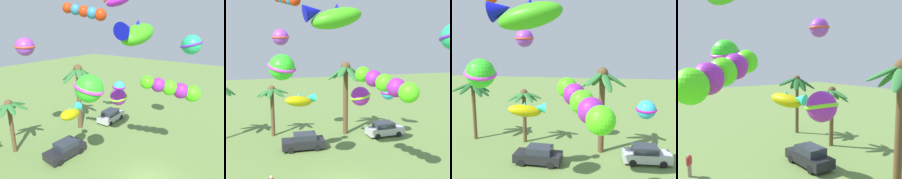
{
  "view_description": "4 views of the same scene",
  "coord_description": "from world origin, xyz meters",
  "views": [
    {
      "loc": [
        -12.84,
        -6.1,
        11.83
      ],
      "look_at": [
        1.69,
        4.93,
        6.41
      ],
      "focal_mm": 33.83,
      "sensor_mm": 36.0,
      "label": 1
    },
    {
      "loc": [
        -5.16,
        -16.31,
        9.86
      ],
      "look_at": [
        0.46,
        3.4,
        6.31
      ],
      "focal_mm": 44.21,
      "sensor_mm": 36.0,
      "label": 2
    },
    {
      "loc": [
        3.61,
        -12.84,
        10.18
      ],
      "look_at": [
        1.15,
        4.04,
        7.06
      ],
      "focal_mm": 43.97,
      "sensor_mm": 36.0,
      "label": 3
    },
    {
      "loc": [
        12.95,
        -4.04,
        7.69
      ],
      "look_at": [
        0.01,
        5.13,
        5.97
      ],
      "focal_mm": 42.65,
      "sensor_mm": 36.0,
      "label": 4
    }
  ],
  "objects": [
    {
      "name": "palm_tree_0",
      "position": [
        -9.41,
        12.67,
        4.9
      ],
      "size": [
        3.92,
        4.03,
        6.17
      ],
      "color": "brown",
      "rests_on": "ground"
    },
    {
      "name": "palm_tree_1",
      "position": [
        3.49,
        11.19,
        5.81
      ],
      "size": [
        4.2,
        4.26,
        7.81
      ],
      "color": "brown",
      "rests_on": "ground"
    },
    {
      "name": "palm_tree_2",
      "position": [
        -4.07,
        12.57,
        4.14
      ],
      "size": [
        3.46,
        3.31,
        5.41
      ],
      "color": "brown",
      "rests_on": "ground"
    },
    {
      "name": "parked_car_1",
      "position": [
        -1.56,
        7.97,
        0.75
      ],
      "size": [
        3.97,
        1.87,
        1.51
      ],
      "color": "black",
      "rests_on": "ground"
    },
    {
      "name": "spectator_0",
      "position": [
        -4.79,
        0.32,
        0.81
      ],
      "size": [
        0.44,
        0.42,
        1.59
      ],
      "color": "gray",
      "rests_on": "ground"
    },
    {
      "name": "kite_fish_0",
      "position": [
        -1.99,
        6.39,
        4.99
      ],
      "size": [
        3.03,
        2.09,
        1.3
      ],
      "color": "#C5B80A"
    },
    {
      "name": "kite_ball_2",
      "position": [
        -3.17,
        10.22,
        10.28
      ],
      "size": [
        2.01,
        2.01,
        1.52
      ],
      "color": "#9F3EDB"
    },
    {
      "name": "kite_tube_3",
      "position": [
        2.74,
        -0.26,
        7.17
      ],
      "size": [
        3.03,
        4.21,
        2.03
      ],
      "color": "#4EF21B"
    },
    {
      "name": "kite_ball_6",
      "position": [
        -3.72,
        2.61,
        8.17
      ],
      "size": [
        2.73,
        2.73,
        1.78
      ],
      "color": "#33DA29"
    },
    {
      "name": "kite_ball_9",
      "position": [
        2.89,
        5.08,
        5.34
      ],
      "size": [
        1.9,
        1.9,
        1.62
      ],
      "color": "purple"
    }
  ]
}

